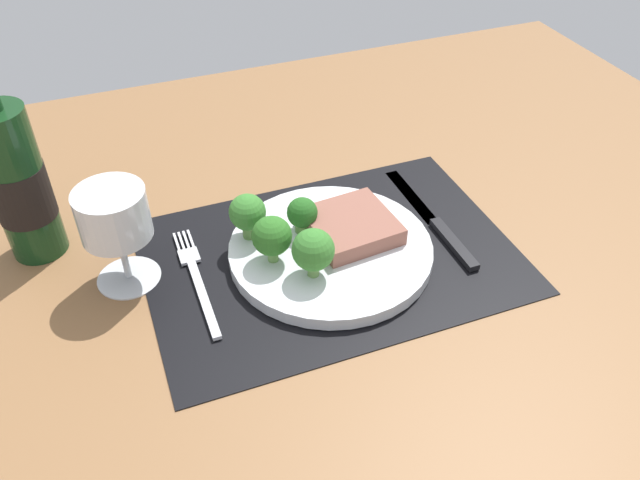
# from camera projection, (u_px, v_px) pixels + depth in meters

# --- Properties ---
(ground_plane) EXTENTS (1.40, 1.10, 0.03)m
(ground_plane) POSITION_uv_depth(u_px,v_px,m) (330.00, 266.00, 0.81)
(ground_plane) COLOR brown
(placemat) EXTENTS (0.45, 0.31, 0.00)m
(placemat) POSITION_uv_depth(u_px,v_px,m) (331.00, 256.00, 0.80)
(placemat) COLOR black
(placemat) RESTS_ON ground_plane
(plate) EXTENTS (0.25, 0.25, 0.02)m
(plate) POSITION_uv_depth(u_px,v_px,m) (331.00, 250.00, 0.79)
(plate) COLOR silver
(plate) RESTS_ON placemat
(steak) EXTENTS (0.11, 0.11, 0.02)m
(steak) POSITION_uv_depth(u_px,v_px,m) (351.00, 226.00, 0.80)
(steak) COLOR #8C5647
(steak) RESTS_ON plate
(broccoli_near_fork) EXTENTS (0.05, 0.05, 0.06)m
(broccoli_near_fork) POSITION_uv_depth(u_px,v_px,m) (272.00, 236.00, 0.75)
(broccoli_near_fork) COLOR #6B994C
(broccoli_near_fork) RESTS_ON plate
(broccoli_center) EXTENTS (0.04, 0.04, 0.05)m
(broccoli_center) POSITION_uv_depth(u_px,v_px,m) (302.00, 214.00, 0.79)
(broccoli_center) COLOR #5B8942
(broccoli_center) RESTS_ON plate
(broccoli_front_edge) EXTENTS (0.05, 0.05, 0.06)m
(broccoli_front_edge) POSITION_uv_depth(u_px,v_px,m) (248.00, 213.00, 0.78)
(broccoli_front_edge) COLOR #5B8942
(broccoli_front_edge) RESTS_ON plate
(broccoli_near_steak) EXTENTS (0.05, 0.05, 0.06)m
(broccoli_near_steak) POSITION_uv_depth(u_px,v_px,m) (313.00, 250.00, 0.72)
(broccoli_near_steak) COLOR #6B994C
(broccoli_near_steak) RESTS_ON plate
(fork) EXTENTS (0.02, 0.19, 0.01)m
(fork) POSITION_uv_depth(u_px,v_px,m) (197.00, 279.00, 0.76)
(fork) COLOR silver
(fork) RESTS_ON placemat
(knife) EXTENTS (0.02, 0.23, 0.01)m
(knife) POSITION_uv_depth(u_px,v_px,m) (436.00, 223.00, 0.84)
(knife) COLOR black
(knife) RESTS_ON placemat
(wine_bottle) EXTENTS (0.07, 0.07, 0.30)m
(wine_bottle) POSITION_uv_depth(u_px,v_px,m) (17.00, 181.00, 0.75)
(wine_bottle) COLOR #143819
(wine_bottle) RESTS_ON ground_plane
(wine_glass) EXTENTS (0.08, 0.08, 0.13)m
(wine_glass) POSITION_uv_depth(u_px,v_px,m) (115.00, 220.00, 0.71)
(wine_glass) COLOR silver
(wine_glass) RESTS_ON ground_plane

